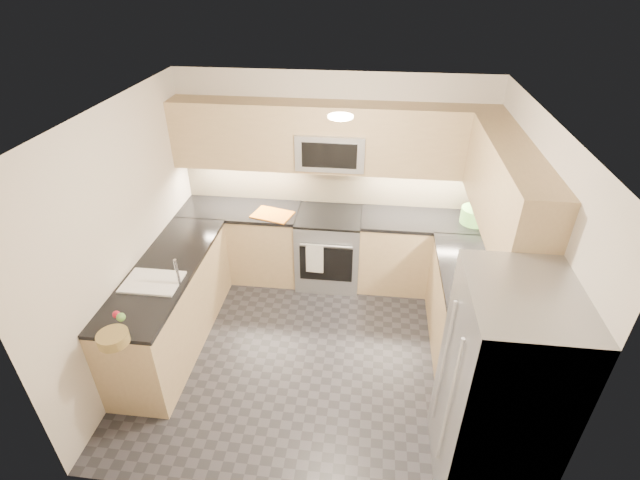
{
  "coord_description": "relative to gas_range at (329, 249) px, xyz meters",
  "views": [
    {
      "loc": [
        0.46,
        -3.5,
        3.54
      ],
      "look_at": [
        0.0,
        0.35,
        1.15
      ],
      "focal_mm": 26.0,
      "sensor_mm": 36.0,
      "label": 1
    }
  ],
  "objects": [
    {
      "name": "fridge_handle_left",
      "position": [
        1.08,
        -2.61,
        0.49
      ],
      "size": [
        0.02,
        0.02,
        1.2
      ],
      "primitive_type": "cylinder",
      "color": "#B2B5BA",
      "rests_on": "refrigerator"
    },
    {
      "name": "ceiling",
      "position": [
        0.0,
        -1.28,
        2.04
      ],
      "size": [
        3.6,
        3.2,
        0.02
      ],
      "primitive_type": "cube",
      "color": "beige",
      "rests_on": "wall_back"
    },
    {
      "name": "backsplash_right",
      "position": [
        1.8,
        -0.82,
        0.74
      ],
      "size": [
        0.01,
        2.3,
        0.51
      ],
      "primitive_type": "cube",
      "color": "tan",
      "rests_on": "wall_right"
    },
    {
      "name": "base_cab_peninsula",
      "position": [
        -1.5,
        -1.28,
        -0.01
      ],
      "size": [
        0.6,
        2.0,
        0.9
      ],
      "primitive_type": "cube",
      "color": "tan",
      "rests_on": "floor"
    },
    {
      "name": "wall_front",
      "position": [
        0.0,
        -2.88,
        0.79
      ],
      "size": [
        3.6,
        0.02,
        2.5
      ],
      "primitive_type": "cube",
      "color": "beige",
      "rests_on": "floor"
    },
    {
      "name": "sink_basin",
      "position": [
        -1.5,
        -1.53,
        0.42
      ],
      "size": [
        0.52,
        0.38,
        0.16
      ],
      "primitive_type": "cube",
      "color": "white",
      "rests_on": "base_cab_peninsula"
    },
    {
      "name": "range_cooktop",
      "position": [
        0.0,
        0.0,
        0.46
      ],
      "size": [
        0.76,
        0.65,
        0.03
      ],
      "primitive_type": "cube",
      "color": "black",
      "rests_on": "gas_range"
    },
    {
      "name": "cutting_board",
      "position": [
        -0.66,
        -0.1,
        0.49
      ],
      "size": [
        0.51,
        0.42,
        0.01
      ],
      "primitive_type": "cube",
      "rotation": [
        0.0,
        0.0,
        -0.26
      ],
      "color": "orange",
      "rests_on": "countertop_back_left"
    },
    {
      "name": "fruit_apple",
      "position": [
        -1.53,
        -2.11,
        0.6
      ],
      "size": [
        0.06,
        0.06,
        0.06
      ],
      "primitive_type": "sphere",
      "color": "#B41429",
      "rests_on": "fruit_basket"
    },
    {
      "name": "countertop_peninsula",
      "position": [
        -1.5,
        -1.28,
        0.47
      ],
      "size": [
        0.63,
        2.0,
        0.04
      ],
      "primitive_type": "cube",
      "color": "black",
      "rests_on": "base_cab_peninsula"
    },
    {
      "name": "faucet",
      "position": [
        -1.24,
        -1.53,
        0.62
      ],
      "size": [
        0.03,
        0.03,
        0.28
      ],
      "primitive_type": "cylinder",
      "color": "silver",
      "rests_on": "countertop_peninsula"
    },
    {
      "name": "dish_towel_check",
      "position": [
        -0.13,
        -0.37,
        0.1
      ],
      "size": [
        0.2,
        0.03,
        0.38
      ],
      "primitive_type": "cube",
      "rotation": [
        0.0,
        0.0,
        -0.05
      ],
      "color": "silver",
      "rests_on": "oven_handle"
    },
    {
      "name": "upper_cab_right",
      "position": [
        1.62,
        -1.0,
        1.37
      ],
      "size": [
        0.35,
        1.95,
        0.75
      ],
      "primitive_type": "cube",
      "color": "tan",
      "rests_on": "wall_right"
    },
    {
      "name": "microwave",
      "position": [
        0.0,
        0.12,
        1.24
      ],
      "size": [
        0.76,
        0.4,
        0.4
      ],
      "primitive_type": "cube",
      "color": "#A4A6AC",
      "rests_on": "upper_cab_back"
    },
    {
      "name": "oven_door_glass",
      "position": [
        0.0,
        -0.33,
        -0.01
      ],
      "size": [
        0.62,
        0.02,
        0.45
      ],
      "primitive_type": "cube",
      "color": "black",
      "rests_on": "gas_range"
    },
    {
      "name": "floor",
      "position": [
        0.0,
        -1.28,
        -0.46
      ],
      "size": [
        3.6,
        3.2,
        0.0
      ],
      "primitive_type": "cube",
      "color": "black",
      "rests_on": "ground"
    },
    {
      "name": "fruit_pear",
      "position": [
        -1.47,
        -2.14,
        0.6
      ],
      "size": [
        0.07,
        0.07,
        0.07
      ],
      "primitive_type": "sphere",
      "color": "#5F9D43",
      "rests_on": "fruit_basket"
    },
    {
      "name": "utensil_bowl",
      "position": [
        1.65,
        0.0,
        0.57
      ],
      "size": [
        0.39,
        0.39,
        0.18
      ],
      "primitive_type": "cylinder",
      "rotation": [
        0.0,
        0.0,
        -0.29
      ],
      "color": "#65B74E",
      "rests_on": "countertop_back_right"
    },
    {
      "name": "base_cab_back_right",
      "position": [
        1.09,
        0.02,
        -0.01
      ],
      "size": [
        1.42,
        0.6,
        0.9
      ],
      "primitive_type": "cube",
      "color": "tan",
      "rests_on": "floor"
    },
    {
      "name": "countertop_back_left",
      "position": [
        -1.09,
        0.02,
        0.47
      ],
      "size": [
        1.42,
        0.63,
        0.04
      ],
      "primitive_type": "cube",
      "color": "black",
      "rests_on": "base_cab_back_left"
    },
    {
      "name": "base_cab_right",
      "position": [
        1.5,
        -1.12,
        -0.01
      ],
      "size": [
        0.6,
        1.7,
        0.9
      ],
      "primitive_type": "cube",
      "color": "tan",
      "rests_on": "floor"
    },
    {
      "name": "wall_back",
      "position": [
        0.0,
        0.32,
        0.79
      ],
      "size": [
        3.6,
        0.02,
        2.5
      ],
      "primitive_type": "cube",
      "color": "beige",
      "rests_on": "floor"
    },
    {
      "name": "refrigerator",
      "position": [
        1.45,
        -2.43,
        0.45
      ],
      "size": [
        0.7,
        0.9,
        1.8
      ],
      "primitive_type": "cube",
      "color": "gray",
      "rests_on": "floor"
    },
    {
      "name": "upper_cab_back",
      "position": [
        0.0,
        0.15,
        1.37
      ],
      "size": [
        3.6,
        0.35,
        0.75
      ],
      "primitive_type": "cube",
      "color": "tan",
      "rests_on": "wall_back"
    },
    {
      "name": "base_cab_back_left",
      "position": [
        -1.09,
        0.02,
        -0.01
      ],
      "size": [
        1.42,
        0.6,
        0.9
      ],
      "primitive_type": "cube",
      "color": "tan",
      "rests_on": "floor"
    },
    {
      "name": "countertop_right",
      "position": [
        1.5,
        -1.12,
        0.47
      ],
      "size": [
        0.63,
        1.7,
        0.04
      ],
      "primitive_type": "cube",
      "color": "black",
      "rests_on": "base_cab_right"
    },
    {
      "name": "fridge_handle_right",
      "position": [
        1.08,
        -2.25,
        0.49
      ],
      "size": [
        0.02,
        0.02,
        1.2
      ],
      "primitive_type": "cylinder",
      "color": "#B2B5BA",
      "rests_on": "refrigerator"
    },
    {
      "name": "backsplash_back",
      "position": [
        0.0,
        0.32,
        0.74
      ],
      "size": [
        3.6,
        0.01,
        0.51
      ],
      "primitive_type": "cube",
      "color": "tan",
      "rests_on": "wall_back"
    },
    {
      "name": "gas_range",
      "position": [
        0.0,
        0.0,
        0.0
      ],
      "size": [
        0.76,
        0.65,
        0.91
      ],
      "primitive_type": "cube",
      "color": "gray",
      "rests_on": "floor"
    },
    {
      "name": "wall_right",
      "position": [
        1.8,
        -1.28,
        0.79
      ],
      "size": [
        0.02,
        3.2,
        2.5
      ],
      "primitive_type": "cube",
      "color": "beige",
      "rests_on": "floor"
    },
    {
      "name": "microwave_door",
      "position": [
        0.0,
        -0.08,
        1.24
      ],
      "size": [
        0.6,
        0.01,
        0.28
      ],
      "primitive_type": "cube",
      "color": "black",
      "rests_on": "microwave"
    },
    {
      "name": "wall_left",
      "position": [
        -1.8,
        -1.28,
        0.79
      ],
      "size": [
        0.02,
        3.2,
        2.5
      ],
      "primitive_type": "cube",
      "color": "beige",
      "rests_on": "floor"
    },
    {
      "name": "oven_handle",
      "position": [
        0.0,
        -0.35,
        0.26
      ],
      "size": [
        0.6,
        0.02,
        0.02
      ],
      "primitive_type": "cylinder",
      "rotation": [
        0.0,
        1.57,
        0.0
      ],
      "color": "#B2B5BA",
      "rests_on": "gas_range"
    },
    {
      "name": "countertop_back_right",
      "position": [
        1.09,
        0.02,
        0.47
      ],
      "size": [
        1.42,
        0.63,
        0.04
      ],
      "primitive_type": "cube",
      "color": "black",
      "rests_on": "base_cab_back_right"
    },
    {
      "name": "fruit_basket",
      "position": [
        -1.47,
        -2.31,
        0.53
      ],
      "size": [
        0.27,
        0.27,
        0.09
      ],
      "primitive_type": "cylinder",
      "rotation": [
        0.0,
        0.0,
        0.12
      ],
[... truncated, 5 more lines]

